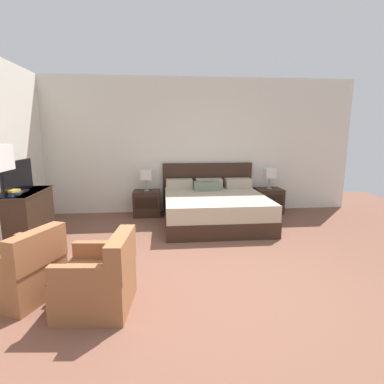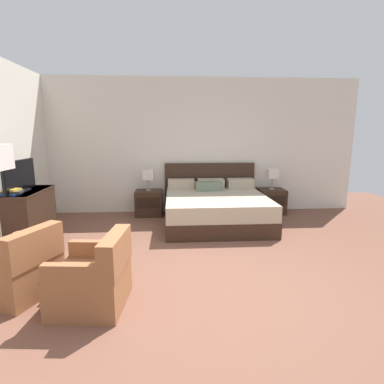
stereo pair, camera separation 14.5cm
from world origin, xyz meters
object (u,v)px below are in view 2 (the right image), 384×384
object	(u,v)px
tv	(20,176)
bed	(215,207)
armchair_companion	(94,279)
table_lamp_left	(148,175)
table_lamp_right	(272,174)
dresser	(26,216)
book_red_cover	(11,194)
nightstand_right	(271,201)
book_blue_cover	(13,192)
armchair_by_window	(20,270)
book_small_top	(12,190)
nightstand_left	(149,203)

from	to	relation	value
tv	bed	bearing A→B (deg)	15.98
bed	armchair_companion	distance (m)	3.20
table_lamp_left	table_lamp_right	distance (m)	2.66
dresser	book_red_cover	world-z (taller)	book_red_cover
nightstand_right	book_red_cover	world-z (taller)	book_red_cover
book_red_cover	book_blue_cover	bearing A→B (deg)	0.00
tv	armchair_by_window	world-z (taller)	tv
bed	book_small_top	world-z (taller)	bed
book_red_cover	tv	bearing A→B (deg)	87.20
book_blue_cover	armchair_by_window	bearing A→B (deg)	-63.00
nightstand_left	book_red_cover	distance (m)	2.67
table_lamp_right	dresser	distance (m)	4.75
book_red_cover	dresser	bearing A→B (deg)	88.17
bed	book_red_cover	size ratio (longest dim) A/B	8.22
bed	nightstand_right	xyz separation A→B (m)	(1.33, 0.66, -0.05)
table_lamp_right	armchair_companion	bearing A→B (deg)	-130.71
tv	book_small_top	bearing A→B (deg)	-88.24
nightstand_left	book_red_cover	bearing A→B (deg)	-134.80
nightstand_left	table_lamp_right	size ratio (longest dim) A/B	1.27
dresser	book_small_top	bearing A→B (deg)	-88.19
table_lamp_left	book_red_cover	distance (m)	2.61
table_lamp_right	armchair_companion	size ratio (longest dim) A/B	0.58
nightstand_left	table_lamp_right	xyz separation A→B (m)	(2.66, 0.00, 0.60)
table_lamp_left	bed	bearing A→B (deg)	-26.64
bed	book_blue_cover	xyz separation A→B (m)	(-3.13, -1.19, 0.58)
table_lamp_right	book_red_cover	bearing A→B (deg)	-157.61
dresser	table_lamp_left	bearing A→B (deg)	39.35
table_lamp_left	book_red_cover	bearing A→B (deg)	-134.78
book_small_top	tv	bearing A→B (deg)	91.76
book_red_cover	table_lamp_right	bearing A→B (deg)	22.39
nightstand_right	tv	distance (m)	4.82
dresser	armchair_companion	world-z (taller)	dresser
nightstand_left	book_small_top	size ratio (longest dim) A/B	2.81
tv	book_small_top	size ratio (longest dim) A/B	4.67
armchair_by_window	armchair_companion	bearing A→B (deg)	-17.69
book_small_top	book_blue_cover	bearing A→B (deg)	0.00
nightstand_right	table_lamp_left	distance (m)	2.72
dresser	armchair_by_window	distance (m)	1.80
nightstand_left	tv	bearing A→B (deg)	-139.32
nightstand_left	bed	bearing A→B (deg)	-26.59
nightstand_right	tv	xyz separation A→B (m)	(-4.48, -1.57, 0.81)
nightstand_right	table_lamp_right	xyz separation A→B (m)	(0.00, 0.00, 0.60)
book_blue_cover	armchair_by_window	world-z (taller)	book_blue_cover
book_blue_cover	armchair_companion	size ratio (longest dim) A/B	0.33
nightstand_right	armchair_companion	bearing A→B (deg)	-130.72
nightstand_right	book_small_top	bearing A→B (deg)	-157.53
bed	nightstand_left	world-z (taller)	bed
book_red_cover	book_blue_cover	world-z (taller)	book_blue_cover
nightstand_left	nightstand_right	size ratio (longest dim) A/B	1.00
book_red_cover	book_blue_cover	distance (m)	0.04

